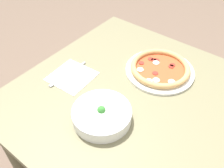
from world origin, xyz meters
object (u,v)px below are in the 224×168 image
at_px(bowl, 102,114).
at_px(fork, 76,78).
at_px(pizza, 160,69).
at_px(knife, 70,73).

distance_m(bowl, fork, 0.26).
distance_m(pizza, fork, 0.39).
height_order(bowl, fork, bowl).
bearing_deg(bowl, knife, -21.56).
distance_m(pizza, knife, 0.42).
distance_m(bowl, knife, 0.31).
relative_size(bowl, fork, 1.30).
distance_m(pizza, bowl, 0.38).
xyz_separation_m(pizza, knife, (0.32, 0.27, -0.01)).
bearing_deg(pizza, knife, 39.64).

